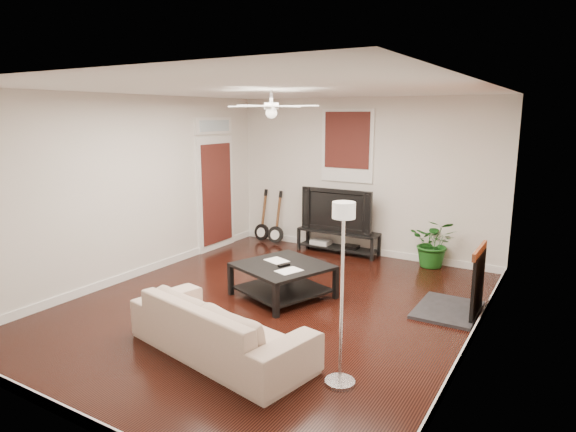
% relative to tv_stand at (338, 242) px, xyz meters
% --- Properties ---
extents(room, '(5.01, 6.01, 2.81)m').
position_rel_tv_stand_xyz_m(room, '(0.35, -2.78, 1.19)').
color(room, black).
rests_on(room, ground).
extents(brick_accent, '(0.02, 2.20, 2.80)m').
position_rel_tv_stand_xyz_m(brick_accent, '(2.84, -1.78, 1.19)').
color(brick_accent, '#AD5E37').
rests_on(brick_accent, floor).
extents(fireplace, '(0.80, 1.10, 0.92)m').
position_rel_tv_stand_xyz_m(fireplace, '(2.55, -1.78, 0.25)').
color(fireplace, black).
rests_on(fireplace, floor).
extents(window_back, '(1.00, 0.06, 1.30)m').
position_rel_tv_stand_xyz_m(window_back, '(0.05, 0.19, 1.74)').
color(window_back, '#3E1410').
rests_on(window_back, wall_back).
extents(door_left, '(0.08, 1.00, 2.50)m').
position_rel_tv_stand_xyz_m(door_left, '(-2.11, -0.88, 1.04)').
color(door_left, white).
rests_on(door_left, wall_left).
extents(tv_stand, '(1.51, 0.40, 0.42)m').
position_rel_tv_stand_xyz_m(tv_stand, '(0.00, 0.00, 0.00)').
color(tv_stand, black).
rests_on(tv_stand, floor).
extents(tv, '(1.35, 0.18, 0.78)m').
position_rel_tv_stand_xyz_m(tv, '(0.00, 0.02, 0.60)').
color(tv, black).
rests_on(tv, tv_stand).
extents(coffee_table, '(1.42, 1.42, 0.47)m').
position_rel_tv_stand_xyz_m(coffee_table, '(0.29, -2.42, 0.02)').
color(coffee_table, black).
rests_on(coffee_table, floor).
extents(sofa, '(2.28, 1.25, 0.63)m').
position_rel_tv_stand_xyz_m(sofa, '(0.60, -4.19, 0.10)').
color(sofa, '#C0A890').
rests_on(sofa, floor).
extents(floor_lamp, '(0.34, 0.34, 1.76)m').
position_rel_tv_stand_xyz_m(floor_lamp, '(1.95, -4.09, 0.67)').
color(floor_lamp, silver).
rests_on(floor_lamp, floor).
extents(potted_plant, '(0.82, 0.73, 0.83)m').
position_rel_tv_stand_xyz_m(potted_plant, '(1.73, 0.04, 0.20)').
color(potted_plant, '#195719').
rests_on(potted_plant, floor).
extents(guitar_left, '(0.33, 0.24, 1.05)m').
position_rel_tv_stand_xyz_m(guitar_left, '(-1.67, -0.03, 0.32)').
color(guitar_left, black).
rests_on(guitar_left, floor).
extents(guitar_right, '(0.34, 0.25, 1.05)m').
position_rel_tv_stand_xyz_m(guitar_right, '(-1.32, -0.06, 0.32)').
color(guitar_right, black).
rests_on(guitar_right, floor).
extents(ceiling_fan, '(1.24, 1.24, 0.32)m').
position_rel_tv_stand_xyz_m(ceiling_fan, '(0.35, -2.78, 2.39)').
color(ceiling_fan, white).
rests_on(ceiling_fan, ceiling).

